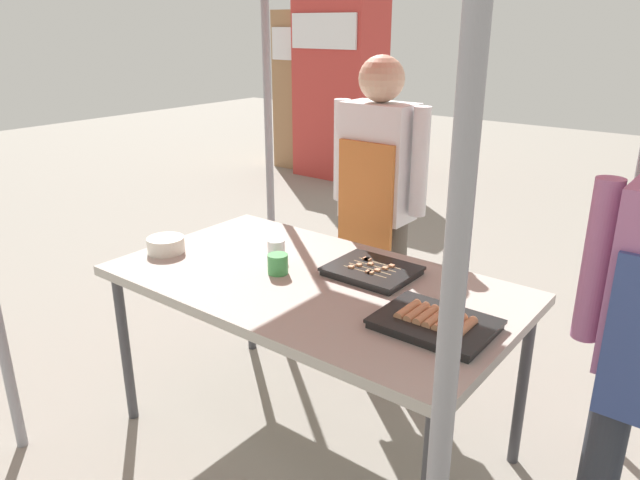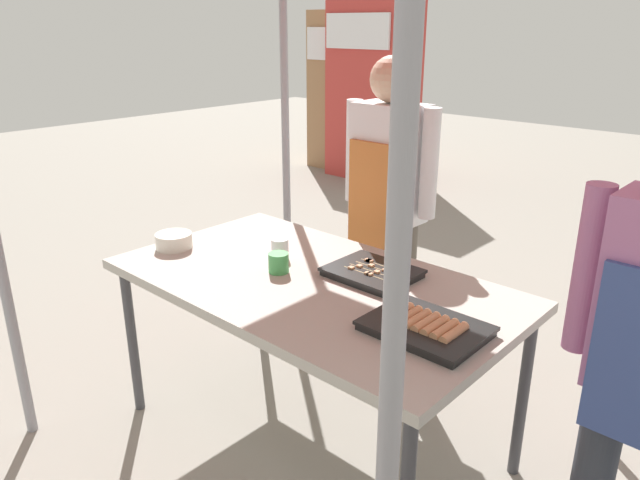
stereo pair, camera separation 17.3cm
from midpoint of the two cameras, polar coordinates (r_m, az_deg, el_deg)
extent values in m
plane|color=gray|center=(2.73, -2.59, -18.36)|extent=(18.00, 18.00, 0.00)
cube|color=#B7B2A8|center=(2.35, -2.87, -4.26)|extent=(1.60, 0.90, 0.04)
cylinder|color=#3F3F44|center=(2.81, -19.86, -9.76)|extent=(0.04, 0.04, 0.71)
cylinder|color=#3F3F44|center=(3.23, -8.26, -4.72)|extent=(0.04, 0.04, 0.71)
cylinder|color=#3F3F44|center=(2.50, 16.86, -13.33)|extent=(0.04, 0.04, 0.71)
cylinder|color=gray|center=(1.12, 7.49, -13.65)|extent=(0.04, 0.04, 2.15)
cylinder|color=gray|center=(3.43, -6.39, 9.53)|extent=(0.04, 0.04, 2.15)
cylinder|color=gray|center=(2.54, 26.38, 3.81)|extent=(0.04, 0.04, 2.15)
cube|color=black|center=(1.99, 8.48, -8.16)|extent=(0.36, 0.28, 0.02)
cube|color=black|center=(1.99, 8.51, -7.76)|extent=(0.38, 0.29, 0.01)
cylinder|color=tan|center=(2.03, 5.97, -6.72)|extent=(0.03, 0.14, 0.03)
cylinder|color=tan|center=(2.01, 6.81, -6.98)|extent=(0.03, 0.14, 0.03)
cylinder|color=tan|center=(2.00, 7.66, -7.24)|extent=(0.03, 0.14, 0.03)
cylinder|color=tan|center=(1.98, 8.52, -7.51)|extent=(0.03, 0.14, 0.03)
cylinder|color=tan|center=(1.97, 9.40, -7.78)|extent=(0.03, 0.14, 0.03)
cylinder|color=tan|center=(1.95, 10.29, -8.05)|extent=(0.03, 0.14, 0.03)
cylinder|color=tan|center=(1.94, 11.20, -8.32)|extent=(0.03, 0.14, 0.03)
cube|color=black|center=(2.38, 2.92, -3.15)|extent=(0.32, 0.27, 0.02)
cube|color=black|center=(2.37, 2.93, -2.80)|extent=(0.33, 0.28, 0.01)
cylinder|color=tan|center=(2.33, 2.16, -3.11)|extent=(0.20, 0.01, 0.01)
cube|color=tan|center=(2.31, 2.75, -3.29)|extent=(0.02, 0.02, 0.02)
cube|color=tan|center=(2.36, 0.91, -2.74)|extent=(0.02, 0.02, 0.02)
cube|color=tan|center=(2.32, 2.52, -3.22)|extent=(0.02, 0.02, 0.02)
cylinder|color=tan|center=(2.36, 2.68, -2.84)|extent=(0.20, 0.01, 0.01)
cube|color=tan|center=(2.38, 1.68, -2.55)|extent=(0.02, 0.02, 0.02)
cube|color=tan|center=(2.34, 3.41, -3.05)|extent=(0.02, 0.02, 0.02)
cylinder|color=tan|center=(2.38, 3.18, -2.57)|extent=(0.20, 0.01, 0.01)
cube|color=tan|center=(2.36, 4.15, -2.85)|extent=(0.02, 0.02, 0.02)
cube|color=tan|center=(2.39, 2.79, -2.46)|extent=(0.02, 0.02, 0.02)
cylinder|color=tan|center=(2.41, 3.67, -2.31)|extent=(0.20, 0.01, 0.01)
cube|color=tan|center=(2.45, 2.37, -1.95)|extent=(0.02, 0.02, 0.02)
cube|color=tan|center=(2.44, 2.63, -2.02)|extent=(0.02, 0.02, 0.02)
cube|color=tan|center=(2.38, 4.80, -2.63)|extent=(0.02, 0.02, 0.02)
cube|color=tan|center=(2.44, 2.51, -1.99)|extent=(0.02, 0.02, 0.02)
cylinder|color=silver|center=(2.71, -16.31, -0.47)|extent=(0.16, 0.16, 0.07)
cylinder|color=white|center=(2.53, -6.16, -0.95)|extent=(0.07, 0.07, 0.09)
cylinder|color=#3F994C|center=(2.39, -6.13, -2.32)|extent=(0.08, 0.08, 0.08)
cylinder|color=#595147|center=(3.16, 1.98, -4.31)|extent=(0.12, 0.12, 0.79)
cylinder|color=#595147|center=(3.05, 5.35, -5.34)|extent=(0.12, 0.12, 0.79)
cube|color=white|center=(2.88, 3.93, 7.45)|extent=(0.34, 0.20, 0.56)
cube|color=#CC7233|center=(2.83, 2.61, 4.31)|extent=(0.30, 0.02, 0.50)
cylinder|color=white|center=(3.00, 0.43, 8.55)|extent=(0.08, 0.08, 0.50)
cylinder|color=white|center=(2.76, 7.75, 7.35)|extent=(0.08, 0.08, 0.50)
sphere|color=#D8B293|center=(2.82, 4.12, 15.12)|extent=(0.21, 0.21, 0.21)
cylinder|color=#333842|center=(2.14, 23.00, -19.66)|extent=(0.12, 0.12, 0.76)
cylinder|color=#B26B9E|center=(1.83, 22.56, -1.94)|extent=(0.08, 0.08, 0.49)
cube|color=#BF3833|center=(6.94, 1.18, 14.36)|extent=(0.94, 0.58, 2.02)
cube|color=white|center=(6.66, -0.46, 19.36)|extent=(0.84, 0.03, 0.36)
cube|color=#9E724C|center=(7.41, -0.51, 14.03)|extent=(0.96, 0.72, 1.84)
cube|color=white|center=(7.08, -2.53, 18.22)|extent=(0.87, 0.03, 0.36)
camera|label=1|loc=(0.09, -92.14, -0.78)|focal=33.46mm
camera|label=2|loc=(0.09, 87.86, 0.78)|focal=33.46mm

